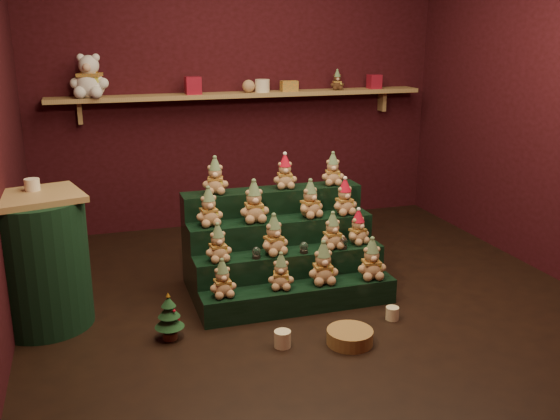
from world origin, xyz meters
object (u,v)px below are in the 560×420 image
object	(u,v)px
riser_tier_front	(300,298)
snow_globe_a	(256,253)
brown_bear	(337,80)
side_table	(40,262)
mug_left	(283,339)
mug_right	(392,313)
white_bear	(89,70)
snow_globe_b	(304,247)
wicker_basket	(350,337)
snow_globe_c	(343,243)
mini_christmas_tree	(169,316)

from	to	relation	value
riser_tier_front	snow_globe_a	size ratio (longest dim) A/B	16.84
riser_tier_front	brown_bear	size ratio (longest dim) A/B	7.31
side_table	mug_left	distance (m)	1.66
mug_right	brown_bear	xyz separation A→B (m)	(0.52, 2.34, 1.37)
snow_globe_a	white_bear	world-z (taller)	white_bear
snow_globe_b	wicker_basket	distance (m)	0.80
riser_tier_front	snow_globe_c	bearing A→B (deg)	22.46
mug_right	snow_globe_b	bearing A→B (deg)	133.46
snow_globe_c	brown_bear	size ratio (longest dim) A/B	0.47
snow_globe_b	mug_right	distance (m)	0.77
snow_globe_a	brown_bear	bearing A→B (deg)	53.88
mug_right	white_bear	distance (m)	3.32
snow_globe_c	mini_christmas_tree	world-z (taller)	snow_globe_c
snow_globe_b	side_table	size ratio (longest dim) A/B	0.09
riser_tier_front	wicker_basket	world-z (taller)	riser_tier_front
side_table	mug_left	size ratio (longest dim) A/B	8.59
riser_tier_front	snow_globe_a	bearing A→B (deg)	149.16
brown_bear	snow_globe_a	bearing A→B (deg)	-117.40
side_table	snow_globe_b	bearing A→B (deg)	-19.35
white_bear	mug_left	bearing A→B (deg)	-52.33
snow_globe_b	mug_left	size ratio (longest dim) A/B	0.80
snow_globe_c	brown_bear	world-z (taller)	brown_bear
snow_globe_c	snow_globe_b	bearing A→B (deg)	-180.00
snow_globe_c	brown_bear	distance (m)	2.21
side_table	mug_left	world-z (taller)	side_table
snow_globe_c	side_table	bearing A→B (deg)	175.99
snow_globe_b	mug_left	bearing A→B (deg)	-119.84
snow_globe_a	wicker_basket	world-z (taller)	snow_globe_a
mini_christmas_tree	white_bear	distance (m)	2.59
brown_bear	mug_right	bearing A→B (deg)	-93.93
mug_right	wicker_basket	world-z (taller)	wicker_basket
snow_globe_b	snow_globe_c	distance (m)	0.30
snow_globe_b	mini_christmas_tree	bearing A→B (deg)	-162.79
snow_globe_a	wicker_basket	distance (m)	0.90
mug_left	brown_bear	distance (m)	3.13
snow_globe_a	mug_right	size ratio (longest dim) A/B	0.93
snow_globe_a	snow_globe_b	size ratio (longest dim) A/B	0.99
snow_globe_a	mug_right	bearing A→B (deg)	-31.00
riser_tier_front	snow_globe_b	distance (m)	0.36
snow_globe_b	mug_right	size ratio (longest dim) A/B	0.94
snow_globe_c	mug_left	world-z (taller)	snow_globe_c
mini_christmas_tree	wicker_basket	size ratio (longest dim) A/B	1.09
mug_right	white_bear	size ratio (longest dim) A/B	0.19
snow_globe_c	wicker_basket	distance (m)	0.84
mug_left	snow_globe_c	bearing A→B (deg)	43.53
wicker_basket	brown_bear	bearing A→B (deg)	69.91
snow_globe_a	mug_left	xyz separation A→B (m)	(-0.01, -0.63, -0.35)
riser_tier_front	brown_bear	xyz separation A→B (m)	(1.08, 2.00, 1.33)
snow_globe_c	brown_bear	xyz separation A→B (m)	(0.69, 1.84, 1.01)
mini_christmas_tree	snow_globe_a	bearing A→B (deg)	25.41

